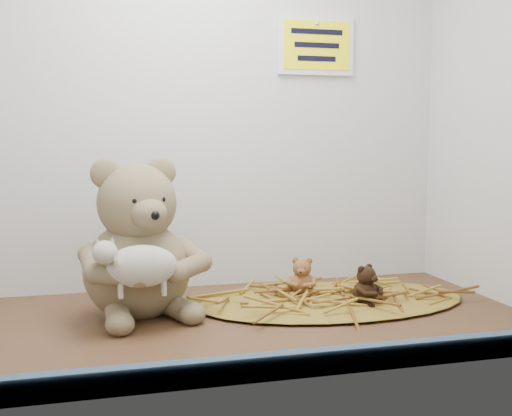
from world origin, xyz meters
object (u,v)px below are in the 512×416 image
object	(u,v)px
toy_lamb	(142,266)
mini_teddy_tan	(302,275)
main_teddy	(137,237)
mini_teddy_brown	(366,283)

from	to	relation	value
toy_lamb	mini_teddy_tan	world-z (taller)	toy_lamb
main_teddy	toy_lamb	distance (cm)	11.34
main_teddy	mini_teddy_brown	size ratio (longest dim) A/B	3.84
mini_teddy_tan	main_teddy	bearing A→B (deg)	-147.86
toy_lamb	mini_teddy_brown	xyz separation A→B (cm)	(44.50, 4.73, -6.65)
toy_lamb	mini_teddy_brown	distance (cm)	45.24
toy_lamb	mini_teddy_tan	xyz separation A→B (cm)	(34.63, 14.99, -6.61)
main_teddy	mini_teddy_brown	distance (cm)	46.03
toy_lamb	mini_teddy_tan	bearing A→B (deg)	23.41
main_teddy	mini_teddy_tan	world-z (taller)	main_teddy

